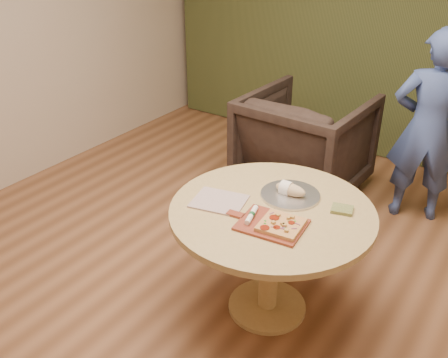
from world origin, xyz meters
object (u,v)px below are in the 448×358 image
pizza_paddle (270,224)px  armchair (305,139)px  cutlery_roll (252,215)px  flatbread_pizza (281,225)px  bread_roll (289,189)px  pedestal_table (271,229)px  serving_tray (290,195)px  person_standing (427,128)px

pizza_paddle → armchair: size_ratio=0.46×
pizza_paddle → cutlery_roll: bearing=176.7°
flatbread_pizza → bread_roll: (-0.13, 0.34, 0.02)m
flatbread_pizza → pedestal_table: bearing=132.5°
flatbread_pizza → armchair: 1.83m
serving_tray → armchair: bearing=112.0°
serving_tray → person_standing: size_ratio=0.23×
armchair → pedestal_table: bearing=111.2°
pizza_paddle → serving_tray: bearing=93.3°
flatbread_pizza → serving_tray: size_ratio=0.68×
pizza_paddle → cutlery_roll: 0.12m
pedestal_table → armchair: armchair is taller
pedestal_table → pizza_paddle: (0.08, -0.16, 0.15)m
pedestal_table → serving_tray: serving_tray is taller
cutlery_roll → armchair: armchair is taller
pizza_paddle → flatbread_pizza: size_ratio=1.89×
pedestal_table → flatbread_pizza: (0.14, -0.15, 0.17)m
armchair → person_standing: 1.00m
person_standing → flatbread_pizza: bearing=59.1°
pizza_paddle → cutlery_roll: size_ratio=2.34×
flatbread_pizza → pizza_paddle: bearing=-176.2°
pizza_paddle → serving_tray: serving_tray is taller
cutlery_roll → serving_tray: cutlery_roll is taller
pedestal_table → bread_roll: (0.01, 0.19, 0.18)m
pedestal_table → cutlery_roll: (-0.04, -0.16, 0.17)m
cutlery_roll → pizza_paddle: bearing=-11.9°
cutlery_roll → person_standing: size_ratio=0.13×
bread_roll → person_standing: size_ratio=0.12×
pedestal_table → person_standing: person_standing is taller
flatbread_pizza → person_standing: person_standing is taller
bread_roll → serving_tray: bearing=-0.0°
flatbread_pizza → cutlery_roll: size_ratio=1.23×
pizza_paddle → cutlery_roll: cutlery_roll is taller
pedestal_table → cutlery_roll: cutlery_roll is taller
cutlery_roll → flatbread_pizza: bearing=-11.7°
pedestal_table → bread_roll: 0.26m
serving_tray → pedestal_table: bearing=-95.0°
bread_roll → armchair: 1.47m
pedestal_table → person_standing: (0.42, 1.68, 0.16)m
pedestal_table → bread_roll: size_ratio=6.15×
bread_roll → armchair: armchair is taller
flatbread_pizza → armchair: size_ratio=0.24×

